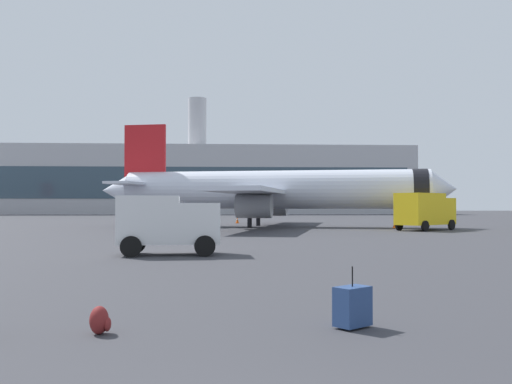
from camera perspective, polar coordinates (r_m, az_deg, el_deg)
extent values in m
cylinder|color=silver|center=(56.19, 1.81, 0.24)|extent=(30.07, 10.57, 3.80)
cone|color=silver|center=(56.21, 18.39, 0.30)|extent=(3.16, 4.06, 3.61)
cone|color=silver|center=(60.84, -13.85, 0.16)|extent=(3.90, 4.06, 3.42)
cylinder|color=black|center=(55.93, 16.16, 0.29)|extent=(2.25, 4.09, 3.88)
cube|color=silver|center=(64.25, 1.95, -0.22)|extent=(8.34, 16.67, 0.36)
cube|color=silver|center=(48.46, -0.72, 0.12)|extent=(8.34, 16.67, 0.36)
cylinder|color=gray|center=(61.76, 1.63, -1.39)|extent=(3.62, 2.87, 2.20)
cylinder|color=gray|center=(50.91, -0.19, -1.41)|extent=(3.62, 2.87, 2.20)
cube|color=red|center=(59.85, -11.12, 3.62)|extent=(4.37, 1.36, 6.40)
cube|color=silver|center=(62.83, -10.50, 0.64)|extent=(3.90, 6.44, 0.24)
cube|color=silver|center=(56.89, -12.76, 0.85)|extent=(3.90, 6.44, 0.24)
cylinder|color=black|center=(55.75, 14.13, -2.59)|extent=(0.36, 0.36, 1.80)
cylinder|color=black|center=(58.87, 0.22, -2.56)|extent=(0.44, 0.44, 1.80)
cylinder|color=black|center=(54.15, -0.65, -2.67)|extent=(0.44, 0.44, 1.80)
cube|color=gray|center=(47.71, -8.43, -2.10)|extent=(1.95, 2.40, 2.04)
cube|color=#1E232D|center=(47.74, -7.57, -1.53)|extent=(0.33, 1.97, 0.84)
cube|color=gray|center=(47.68, -11.31, -1.88)|extent=(3.38, 2.58, 2.40)
cylinder|color=black|center=(48.89, -8.34, -3.33)|extent=(0.92, 0.33, 0.90)
cylinder|color=black|center=(46.60, -8.23, -3.43)|extent=(0.92, 0.33, 0.90)
cylinder|color=black|center=(48.88, -12.29, -3.32)|extent=(0.92, 0.33, 0.90)
cylinder|color=black|center=(46.58, -12.37, -3.42)|extent=(0.92, 0.33, 0.90)
cube|color=yellow|center=(52.78, 17.94, -1.84)|extent=(2.81, 2.92, 2.29)
cube|color=#1E232D|center=(53.40, 18.33, -1.25)|extent=(1.40, 1.74, 0.95)
cube|color=yellow|center=(50.22, 16.20, -1.65)|extent=(4.88, 4.56, 2.70)
cylinder|color=black|center=(53.40, 16.76, -3.12)|extent=(0.84, 0.73, 0.90)
cylinder|color=black|center=(52.13, 19.11, -3.15)|extent=(0.84, 0.73, 0.90)
cylinder|color=black|center=(49.88, 14.22, -3.27)|extent=(0.84, 0.73, 0.90)
cylinder|color=black|center=(48.52, 16.67, -3.31)|extent=(0.84, 0.73, 0.90)
cube|color=white|center=(25.18, -5.73, -3.14)|extent=(1.88, 2.10, 1.78)
cube|color=#1E232D|center=(25.20, -4.03, -2.19)|extent=(0.19, 1.80, 0.74)
cube|color=white|center=(25.24, -10.74, -2.77)|extent=(2.76, 2.15, 2.10)
cylinder|color=black|center=(26.28, -5.29, -5.11)|extent=(0.91, 0.27, 0.90)
cylinder|color=black|center=(24.19, -5.18, -5.45)|extent=(0.91, 0.27, 0.90)
cylinder|color=black|center=(26.39, -12.02, -5.08)|extent=(0.91, 0.27, 0.90)
cylinder|color=black|center=(24.31, -12.49, -5.40)|extent=(0.91, 0.27, 0.90)
cube|color=#F2590C|center=(54.95, 13.82, -3.53)|extent=(0.44, 0.44, 0.04)
cone|color=#F2590C|center=(54.93, 13.81, -3.10)|extent=(0.36, 0.36, 0.78)
cylinder|color=white|center=(54.93, 13.81, -3.06)|extent=(0.23, 0.23, 0.10)
cube|color=#F2590C|center=(53.53, -8.11, -3.62)|extent=(0.44, 0.44, 0.04)
cone|color=#F2590C|center=(53.52, -8.11, -3.23)|extent=(0.36, 0.36, 0.67)
cylinder|color=white|center=(53.51, -8.11, -3.20)|extent=(0.23, 0.23, 0.10)
cube|color=#F2590C|center=(67.25, -1.89, -3.15)|extent=(0.44, 0.44, 0.04)
cone|color=#F2590C|center=(67.24, -1.89, -2.83)|extent=(0.36, 0.36, 0.72)
cylinder|color=white|center=(67.24, -1.89, -2.80)|extent=(0.23, 0.23, 0.10)
cube|color=navy|center=(10.46, 9.70, -11.27)|extent=(0.75, 0.70, 0.70)
cylinder|color=black|center=(10.38, 9.69, -8.39)|extent=(0.02, 0.02, 0.36)
cylinder|color=black|center=(10.69, 10.51, -12.96)|extent=(0.07, 0.08, 0.08)
cylinder|color=black|center=(10.36, 8.89, -13.35)|extent=(0.07, 0.08, 0.08)
ellipsoid|color=maroon|center=(10.22, -15.52, -12.33)|extent=(0.32, 0.40, 0.48)
ellipsoid|color=maroon|center=(10.20, -14.74, -12.77)|extent=(0.12, 0.28, 0.24)
cube|color=#B2B2B7|center=(136.32, -5.79, 1.11)|extent=(100.63, 19.12, 15.81)
cube|color=#334756|center=(126.70, -5.99, 0.94)|extent=(95.60, 0.10, 7.11)
cylinder|color=#B2B2B7|center=(137.62, -5.94, 6.91)|extent=(4.40, 4.40, 12.00)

